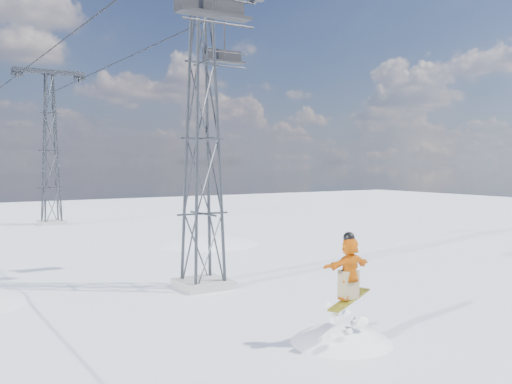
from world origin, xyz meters
TOP-DOWN VIEW (x-y plane):
  - ground at (0.00, 0.00)m, footprint 120.00×120.00m
  - lift_tower_near at (0.80, 8.00)m, footprint 5.20×1.80m
  - lift_tower_far at (0.80, 33.00)m, footprint 5.20×1.80m
  - haul_cables at (0.80, 19.50)m, footprint 4.46×51.00m
  - lift_chair_near at (-1.40, 2.93)m, footprint 2.10×0.60m
  - lift_chair_mid at (3.00, 10.38)m, footprint 1.83×0.53m

SIDE VIEW (x-z plane):
  - ground at x=0.00m, z-range 0.00..0.00m
  - lift_tower_near at x=0.80m, z-range -0.24..11.18m
  - lift_tower_far at x=0.80m, z-range -0.24..11.18m
  - lift_chair_near at x=-1.40m, z-range 7.47..10.07m
  - lift_chair_mid at x=3.00m, z-range 7.90..10.17m
  - haul_cables at x=0.80m, z-range 10.82..10.88m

